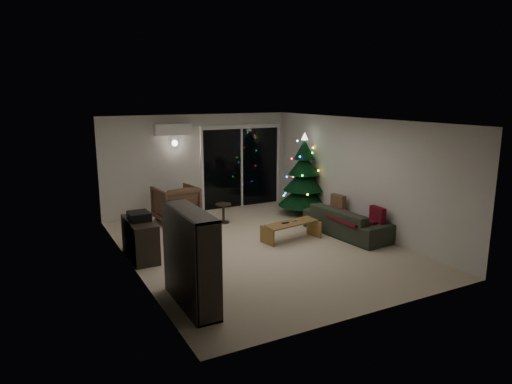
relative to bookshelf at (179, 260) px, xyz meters
The scene contains 18 objects.
room 4.29m from the bookshelf, 50.77° to the left, with size 6.50×7.51×2.60m.
bookshelf is the anchor object (origin of this frame).
media_cabinet 2.31m from the bookshelf, 90.00° to the left, with size 0.44×1.16×0.73m, color black.
stereo 2.28m from the bookshelf, 90.00° to the left, with size 0.37×0.44×0.15m, color black.
armchair 4.59m from the bookshelf, 72.52° to the left, with size 0.92×0.95×0.86m, color brown.
ottoman 3.02m from the bookshelf, 64.58° to the left, with size 0.53×0.53×0.47m, color beige.
cardboard_box_a 3.05m from the bookshelf, 70.18° to the left, with size 0.43×0.33×0.31m, color white.
cardboard_box_b 3.47m from the bookshelf, 63.07° to the left, with size 0.41×0.31×0.29m, color white.
side_table 4.42m from the bookshelf, 58.03° to the left, with size 0.37×0.37×0.47m, color black.
floor_lamp 5.37m from the bookshelf, 72.38° to the left, with size 0.29×0.29×1.83m, color black.
sofa 4.61m from the bookshelf, 20.38° to the left, with size 2.05×0.80×0.60m, color #333B2D.
sofa_throw 4.50m from the bookshelf, 20.82° to the left, with size 0.64×1.48×0.05m, color #550714.
cushion_a 5.08m from the bookshelf, 26.28° to the left, with size 0.12×0.39×0.39m, color brown.
cushion_b 4.65m from the bookshelf, 11.76° to the left, with size 0.12×0.39×0.39m, color #550714.
coffee_table 3.60m from the bookshelf, 31.34° to the left, with size 1.22×0.43×0.38m, color olive, non-canonical shape.
remote_a 3.45m from the bookshelf, 32.64° to the left, with size 0.15×0.05×0.02m, color black.
remote_b 3.69m from the bookshelf, 31.19° to the left, with size 0.14×0.04×0.02m, color slate.
christmas_tree 5.69m from the bookshelf, 38.38° to the left, with size 1.28×1.28×2.06m, color #0A3E1D.
Camera 1 is at (-4.13, -7.69, 3.00)m, focal length 32.00 mm.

